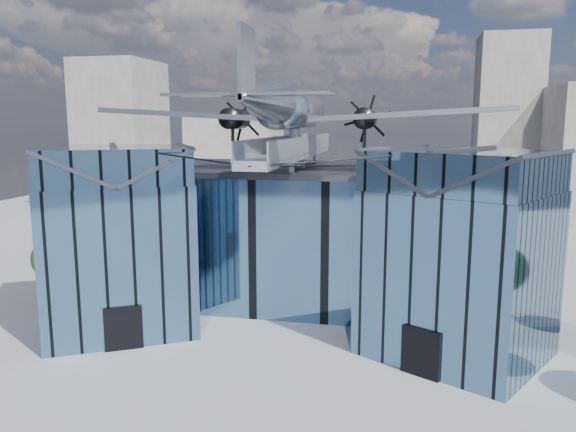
# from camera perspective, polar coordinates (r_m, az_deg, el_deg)

# --- Properties ---
(ground_plane) EXTENTS (120.00, 120.00, 0.00)m
(ground_plane) POSITION_cam_1_polar(r_m,az_deg,el_deg) (36.40, -0.66, -11.77)
(ground_plane) COLOR gray
(museum) EXTENTS (32.88, 24.50, 17.60)m
(museum) POSITION_cam_1_polar(r_m,az_deg,el_deg) (40.35, 1.12, -1.45)
(museum) COLOR #486F94
(museum) RESTS_ON ground
(bg_towers) EXTENTS (77.00, 24.50, 26.00)m
(bg_towers) POSITION_cam_1_polar(r_m,az_deg,el_deg) (83.85, 7.90, 7.25)
(bg_towers) COLOR gray
(bg_towers) RESTS_ON ground
(tree_plaza_w) EXTENTS (3.80, 3.80, 4.78)m
(tree_plaza_w) POSITION_cam_1_polar(r_m,az_deg,el_deg) (45.04, -22.79, -4.04)
(tree_plaza_w) COLOR #362115
(tree_plaza_w) RESTS_ON ground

